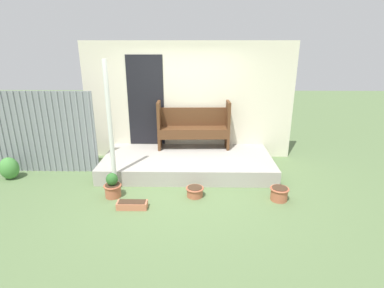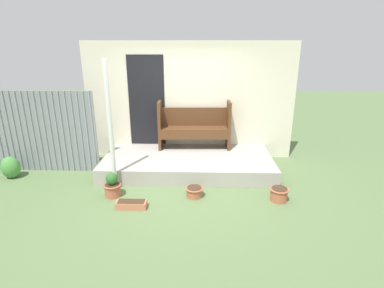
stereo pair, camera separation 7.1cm
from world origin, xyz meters
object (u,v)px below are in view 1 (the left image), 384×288
object	(u,v)px
flower_pot_left	(113,187)
planter_box_rect	(132,205)
support_post	(110,129)
shrub_by_fence	(9,168)
flower_pot_right	(279,193)
bench	(194,125)
flower_pot_middle	(195,191)

from	to	relation	value
flower_pot_left	planter_box_rect	xyz separation A→B (m)	(0.41, -0.38, -0.13)
support_post	shrub_by_fence	world-z (taller)	support_post
flower_pot_right	planter_box_rect	bearing A→B (deg)	-172.72
support_post	planter_box_rect	distance (m)	1.35
flower_pot_right	bench	bearing A→B (deg)	129.19
bench	flower_pot_middle	bearing A→B (deg)	-90.38
flower_pot_middle	shrub_by_fence	world-z (taller)	shrub_by_fence
support_post	shrub_by_fence	bearing A→B (deg)	169.02
flower_pot_middle	planter_box_rect	bearing A→B (deg)	-157.61
support_post	planter_box_rect	world-z (taller)	support_post
planter_box_rect	flower_pot_middle	bearing A→B (deg)	22.39
flower_pot_right	planter_box_rect	size ratio (longest dim) A/B	0.66
flower_pot_left	flower_pot_middle	size ratio (longest dim) A/B	1.39
bench	planter_box_rect	distance (m)	2.46
bench	flower_pot_middle	xyz separation A→B (m)	(0.04, -1.71, -0.74)
bench	flower_pot_right	size ratio (longest dim) A/B	4.87
flower_pot_middle	planter_box_rect	distance (m)	1.10
bench	planter_box_rect	world-z (taller)	bench
flower_pot_middle	flower_pot_right	bearing A→B (deg)	-4.18
bench	shrub_by_fence	bearing A→B (deg)	-165.66
bench	flower_pot_middle	world-z (taller)	bench
support_post	flower_pot_left	size ratio (longest dim) A/B	5.23
flower_pot_middle	shrub_by_fence	distance (m)	3.71
flower_pot_left	planter_box_rect	distance (m)	0.58
planter_box_rect	flower_pot_left	bearing A→B (deg)	136.89
support_post	bench	world-z (taller)	support_post
flower_pot_left	flower_pot_right	size ratio (longest dim) A/B	1.36
bench	shrub_by_fence	world-z (taller)	bench
flower_pot_middle	bench	bearing A→B (deg)	91.50
flower_pot_right	planter_box_rect	xyz separation A→B (m)	(-2.45, -0.31, -0.07)
support_post	bench	xyz separation A→B (m)	(1.41, 1.47, -0.32)
flower_pot_left	shrub_by_fence	xyz separation A→B (m)	(-2.22, 0.69, 0.03)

